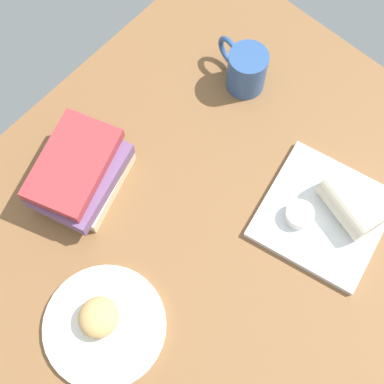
# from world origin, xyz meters

# --- Properties ---
(dining_table) EXTENTS (1.10, 0.90, 0.04)m
(dining_table) POSITION_xyz_m (0.00, 0.00, 0.02)
(dining_table) COLOR brown
(dining_table) RESTS_ON ground
(round_plate) EXTENTS (0.23, 0.23, 0.01)m
(round_plate) POSITION_xyz_m (0.27, 0.00, 0.05)
(round_plate) COLOR white
(round_plate) RESTS_ON dining_table
(scone_pastry) EXTENTS (0.10, 0.10, 0.05)m
(scone_pastry) POSITION_xyz_m (0.26, -0.01, 0.08)
(scone_pastry) COLOR tan
(scone_pastry) RESTS_ON round_plate
(square_plate) EXTENTS (0.28, 0.28, 0.02)m
(square_plate) POSITION_xyz_m (-0.18, 0.17, 0.05)
(square_plate) COLOR white
(square_plate) RESTS_ON dining_table
(sauce_cup) EXTENTS (0.06, 0.06, 0.03)m
(sauce_cup) POSITION_xyz_m (-0.14, 0.13, 0.07)
(sauce_cup) COLOR silver
(sauce_cup) RESTS_ON square_plate
(breakfast_wrap) EXTENTS (0.10, 0.14, 0.07)m
(breakfast_wrap) POSITION_xyz_m (-0.21, 0.20, 0.09)
(breakfast_wrap) COLOR beige
(breakfast_wrap) RESTS_ON square_plate
(book_stack) EXTENTS (0.23, 0.20, 0.09)m
(book_stack) POSITION_xyz_m (0.09, -0.24, 0.09)
(book_stack) COLOR beige
(book_stack) RESTS_ON dining_table
(coffee_mug) EXTENTS (0.08, 0.14, 0.10)m
(coffee_mug) POSITION_xyz_m (-0.31, -0.15, 0.09)
(coffee_mug) COLOR #2D518C
(coffee_mug) RESTS_ON dining_table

